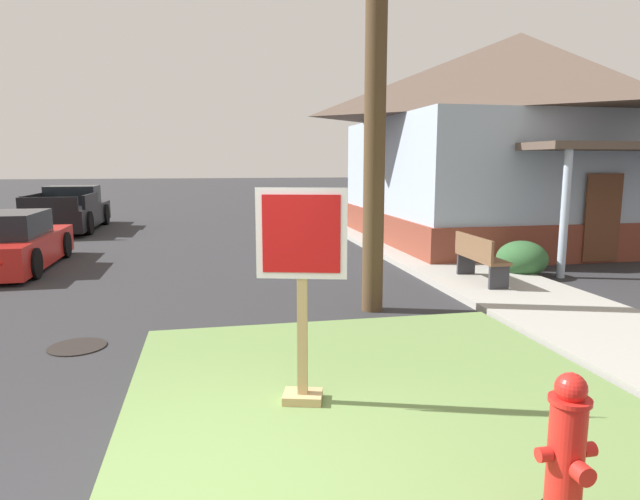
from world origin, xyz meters
The scene contains 10 objects.
grass_corner_patch centered at (1.85, 1.30, 0.04)m, with size 4.79×5.35×0.08m, color #668447.
sidewalk_strip centered at (5.44, 5.95, 0.06)m, with size 2.20×18.59×0.12m, color #9E9B93.
fire_hydrant centered at (2.38, -0.59, 0.54)m, with size 0.38×0.34×0.97m.
stop_sign centered at (1.10, 1.43, 1.07)m, with size 0.79×0.37×2.00m.
manhole_cover centered at (-1.39, 3.72, 0.01)m, with size 0.70×0.70×0.02m, color black.
parked_sedan_red centered at (-4.07, 9.45, 0.54)m, with size 2.00×4.16×1.25m.
pickup_truck_black centered at (-4.44, 16.72, 0.62)m, with size 2.05×5.15×1.48m.
street_bench centered at (5.13, 5.79, 0.58)m, with size 0.44×1.48×0.85m.
corner_house centered at (9.04, 11.32, 3.03)m, with size 8.65×9.21×5.90m.
shrub_near_porch centered at (6.46, 6.52, 0.37)m, with size 1.01×1.01×0.73m, color #2D582E.
Camera 1 is at (0.30, -3.31, 2.29)m, focal length 30.61 mm.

